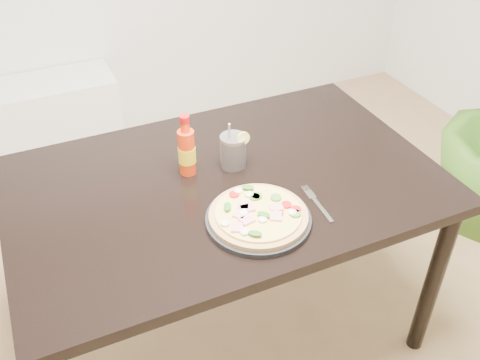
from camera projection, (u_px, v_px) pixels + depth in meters
name	position (u px, v px, depth m)	size (l,w,h in m)	color
dining_table	(225.00, 199.00, 1.81)	(1.40, 0.90, 0.75)	black
plate	(258.00, 219.00, 1.58)	(0.32, 0.32, 0.02)	black
pizza	(258.00, 214.00, 1.57)	(0.29, 0.29, 0.03)	tan
hot_sauce_bottle	(187.00, 151.00, 1.74)	(0.06, 0.06, 0.22)	#ED380D
cola_cup	(233.00, 152.00, 1.79)	(0.09, 0.09, 0.18)	black
fork	(316.00, 202.00, 1.66)	(0.03, 0.19, 0.00)	silver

